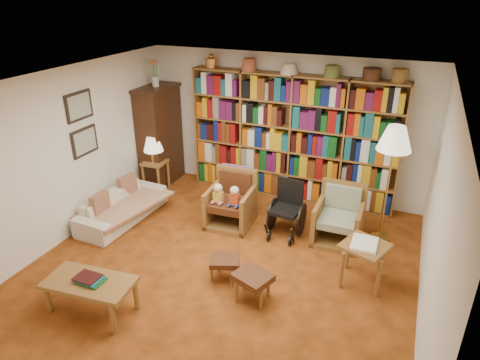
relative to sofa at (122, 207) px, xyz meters
The scene contains 23 objects.
floor 2.11m from the sofa, 12.33° to the right, with size 5.00×5.00×0.00m, color #A24B19.
ceiling 3.09m from the sofa, 12.33° to the right, with size 5.00×5.00×0.00m, color white.
wall_back 3.07m from the sofa, 45.03° to the left, with size 5.00×5.00×0.00m, color white.
wall_front 3.73m from the sofa, 55.19° to the right, with size 5.00×5.00×0.00m, color white.
wall_left 1.19m from the sofa, 135.13° to the right, with size 5.00×5.00×0.00m, color white.
wall_right 4.68m from the sofa, ahead, with size 5.00×5.00×0.00m, color white.
bookshelf 3.08m from the sofa, 39.89° to the left, with size 3.60×0.30×2.42m.
curio_cabinet 1.72m from the sofa, 97.52° to the left, with size 0.50×0.95×2.40m.
framed_pictures 1.46m from the sofa, 160.94° to the right, with size 0.03×0.52×0.97m.
sofa is the anchor object (origin of this frame).
sofa_throw 0.08m from the sofa, ahead, with size 0.82×1.53×0.04m, color beige.
cushion_left 0.43m from the sofa, 110.38° to the left, with size 0.11×0.35×0.35m, color maroon.
cushion_right 0.43m from the sofa, 110.38° to the right, with size 0.11×0.34×0.34m, color maroon.
side_table_lamp 1.17m from the sofa, 94.95° to the left, with size 0.43×0.43×0.58m.
table_lamp 1.34m from the sofa, 94.95° to the left, with size 0.35×0.35×0.48m.
armchair_leather 1.80m from the sofa, 20.89° to the left, with size 0.73×0.78×0.88m.
armchair_sage 3.45m from the sofa, 13.55° to the left, with size 0.68×0.71×0.85m.
wheelchair 2.67m from the sofa, 14.50° to the left, with size 0.49×0.68×0.86m.
floor_lamp 4.28m from the sofa, 14.32° to the left, with size 0.48×0.48×1.79m.
side_table_papers 3.85m from the sofa, ahead, with size 0.66×0.66×0.60m.
footstool_a 2.31m from the sofa, 19.24° to the right, with size 0.47×0.43×0.32m.
footstool_b 2.84m from the sofa, 20.40° to the right, with size 0.53×0.49×0.36m.
coffee_table 2.15m from the sofa, 62.65° to the right, with size 1.08×0.62×0.48m.
Camera 1 is at (2.08, -4.45, 3.55)m, focal length 32.00 mm.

